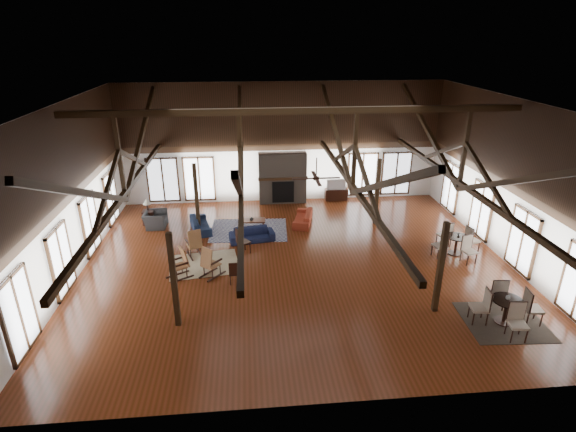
{
  "coord_description": "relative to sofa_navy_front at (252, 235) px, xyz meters",
  "views": [
    {
      "loc": [
        -1.75,
        -15.05,
        8.23
      ],
      "look_at": [
        -0.25,
        1.0,
        1.55
      ],
      "focal_mm": 28.0,
      "sensor_mm": 36.0,
      "label": 1
    }
  ],
  "objects": [
    {
      "name": "rocking_chair_c",
      "position": [
        -2.56,
        -2.76,
        0.27
      ],
      "size": [
        1.0,
        0.86,
        1.15
      ],
      "rotation": [
        0.0,
        0.0,
        2.1
      ],
      "color": "#9C633B",
      "rests_on": "floor"
    },
    {
      "name": "sofa_navy_left",
      "position": [
        -2.25,
        1.34,
        0.0
      ],
      "size": [
        1.99,
        1.14,
        0.55
      ],
      "primitive_type": "imported",
      "rotation": [
        0.0,
        0.0,
        1.8
      ],
      "color": "#152039",
      "rests_on": "floor"
    },
    {
      "name": "ceiling",
      "position": [
        1.67,
        -2.15,
        5.73
      ],
      "size": [
        16.0,
        14.0,
        0.02
      ],
      "primitive_type": "cube",
      "color": "black",
      "rests_on": "wall_back"
    },
    {
      "name": "side_chair_b",
      "position": [
        -0.67,
        -3.46,
        0.24
      ],
      "size": [
        0.39,
        0.39,
        0.88
      ],
      "rotation": [
        0.0,
        0.0,
        0.04
      ],
      "color": "black",
      "rests_on": "floor"
    },
    {
      "name": "cup_near",
      "position": [
        7.52,
        -6.44,
        0.58
      ],
      "size": [
        0.15,
        0.15,
        0.1
      ],
      "primitive_type": "imported",
      "rotation": [
        0.0,
        0.0,
        -0.14
      ],
      "color": "#B2B2B2",
      "rests_on": "cafe_table_near"
    },
    {
      "name": "armchair",
      "position": [
        -4.31,
        1.88,
        0.08
      ],
      "size": [
        1.1,
        0.96,
        0.7
      ],
      "primitive_type": "imported",
      "rotation": [
        0.0,
        0.0,
        1.55
      ],
      "color": "#292A2C",
      "rests_on": "floor"
    },
    {
      "name": "side_chair_a",
      "position": [
        -0.43,
        -1.16,
        0.34
      ],
      "size": [
        0.62,
        0.62,
        1.06
      ],
      "rotation": [
        0.0,
        0.0,
        -0.99
      ],
      "color": "black",
      "rests_on": "floor"
    },
    {
      "name": "floor",
      "position": [
        1.67,
        -2.15,
        -0.27
      ],
      "size": [
        16.0,
        16.0,
        0.0
      ],
      "primitive_type": "plane",
      "color": "maroon",
      "rests_on": "ground"
    },
    {
      "name": "wall_left",
      "position": [
        -6.33,
        -2.15,
        2.73
      ],
      "size": [
        0.02,
        14.0,
        6.0
      ],
      "primitive_type": "cube",
      "color": "white",
      "rests_on": "floor"
    },
    {
      "name": "wall_right",
      "position": [
        9.67,
        -2.15,
        2.73
      ],
      "size": [
        0.02,
        14.0,
        6.0
      ],
      "primitive_type": "cube",
      "color": "white",
      "rests_on": "floor"
    },
    {
      "name": "sofa_navy_front",
      "position": [
        0.0,
        0.0,
        0.0
      ],
      "size": [
        1.97,
        1.03,
        0.55
      ],
      "primitive_type": "imported",
      "rotation": [
        0.0,
        0.0,
        0.17
      ],
      "color": "#141A39",
      "rests_on": "floor"
    },
    {
      "name": "rug_dark",
      "position": [
        7.54,
        -6.44,
        -0.27
      ],
      "size": [
        2.51,
        2.3,
        0.01
      ],
      "primitive_type": "cube",
      "rotation": [
        0.0,
        0.0,
        -0.06
      ],
      "color": "black",
      "rests_on": "floor"
    },
    {
      "name": "post_grid",
      "position": [
        1.67,
        -2.15,
        1.25
      ],
      "size": [
        8.16,
        7.16,
        3.05
      ],
      "color": "black",
      "rests_on": "floor"
    },
    {
      "name": "fireplace",
      "position": [
        1.67,
        4.52,
        1.02
      ],
      "size": [
        2.5,
        0.69,
        2.6
      ],
      "color": "#62574B",
      "rests_on": "floor"
    },
    {
      "name": "roof_truss",
      "position": [
        1.67,
        -2.15,
        3.76
      ],
      "size": [
        15.6,
        14.07,
        3.14
      ],
      "color": "black",
      "rests_on": "wall_back"
    },
    {
      "name": "cafe_table_far",
      "position": [
        8.02,
        -1.95,
        0.26
      ],
      "size": [
        2.08,
        2.08,
        1.06
      ],
      "rotation": [
        0.0,
        0.0,
        0.23
      ],
      "color": "black",
      "rests_on": "floor"
    },
    {
      "name": "rug_navy",
      "position": [
        -0.12,
        1.1,
        -0.27
      ],
      "size": [
        3.48,
        2.7,
        0.01
      ],
      "primitive_type": "cube",
      "rotation": [
        0.0,
        0.0,
        -0.06
      ],
      "color": "#1A1B49",
      "rests_on": "floor"
    },
    {
      "name": "cup_far",
      "position": [
        8.09,
        -1.91,
        0.54
      ],
      "size": [
        0.11,
        0.11,
        0.09
      ],
      "primitive_type": "imported",
      "rotation": [
        0.0,
        0.0,
        0.04
      ],
      "color": "#B2B2B2",
      "rests_on": "cafe_table_far"
    },
    {
      "name": "wall_front",
      "position": [
        1.67,
        -9.15,
        2.73
      ],
      "size": [
        16.0,
        0.02,
        6.0
      ],
      "primitive_type": "cube",
      "color": "white",
      "rests_on": "floor"
    },
    {
      "name": "cafe_table_near",
      "position": [
        7.52,
        -6.46,
        0.28
      ],
      "size": [
        2.16,
        2.16,
        1.11
      ],
      "rotation": [
        0.0,
        0.0,
        -0.13
      ],
      "color": "black",
      "rests_on": "floor"
    },
    {
      "name": "sofa_orange",
      "position": [
        2.37,
        1.66,
        0.0
      ],
      "size": [
        2.0,
        1.16,
        0.55
      ],
      "primitive_type": "imported",
      "rotation": [
        0.0,
        0.0,
        -1.82
      ],
      "color": "#98321D",
      "rests_on": "floor"
    },
    {
      "name": "coffee_table",
      "position": [
        0.07,
        1.27,
        0.1
      ],
      "size": [
        1.13,
        0.59,
        0.42
      ],
      "rotation": [
        0.0,
        0.0,
        -0.04
      ],
      "color": "#5C2E1B",
      "rests_on": "floor"
    },
    {
      "name": "side_table_lamp",
      "position": [
        -4.67,
        2.23,
        0.2
      ],
      "size": [
        0.49,
        0.49,
        1.25
      ],
      "color": "black",
      "rests_on": "floor"
    },
    {
      "name": "ceiling_fan",
      "position": [
        2.17,
        -3.15,
        3.46
      ],
      "size": [
        1.6,
        1.6,
        0.75
      ],
      "color": "black",
      "rests_on": "roof_truss"
    },
    {
      "name": "rug_tan",
      "position": [
        -1.86,
        -1.91,
        -0.27
      ],
      "size": [
        2.83,
        2.36,
        0.01
      ],
      "primitive_type": "cube",
      "rotation": [
        0.0,
        0.0,
        0.14
      ],
      "color": "#C5B289",
      "rests_on": "floor"
    },
    {
      "name": "vase",
      "position": [
        0.02,
        1.19,
        0.24
      ],
      "size": [
        0.22,
        0.22,
        0.17
      ],
      "primitive_type": "imported",
      "rotation": [
        0.0,
        0.0,
        -0.41
      ],
      "color": "#B2B2B2",
      "rests_on": "coffee_table"
    },
    {
      "name": "television",
      "position": [
        4.46,
        4.6,
        0.59
      ],
      "size": [
        0.99,
        0.15,
        0.57
      ],
      "primitive_type": "imported",
      "rotation": [
        0.0,
        0.0,
        0.02
      ],
      "color": "#B2B2B2",
      "rests_on": "tv_console"
    },
    {
      "name": "rocking_chair_b",
      "position": [
        -1.56,
        -2.86,
        0.28
      ],
      "size": [
        0.96,
        1.0,
        1.17
      ],
      "rotation": [
        0.0,
        0.0,
        -0.73
      ],
      "color": "#9C633B",
      "rests_on": "floor"
    },
    {
      "name": "wall_back",
      "position": [
        1.67,
        4.85,
        2.73
      ],
      "size": [
        16.0,
        0.02,
        6.0
      ],
      "primitive_type": "cube",
      "color": "white",
      "rests_on": "floor"
    },
    {
      "name": "tv_console",
      "position": [
        4.49,
        4.6,
        0.02
      ],
      "size": [
        1.16,
        0.43,
        0.58
      ],
      "primitive_type": "cube",
      "color": "black",
      "rests_on": "floor"
    },
    {
      "name": "rocking_chair_a",
      "position": [
        -2.24,
        -1.23,
        0.27
      ],
      "size": [
        0.77,
        1.01,
        1.16
      ],
      "rotation": [
        0.0,
        0.0,
        0.37
      ],
      "color": "#9C633B",
      "rests_on": "floor"
    }
  ]
}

